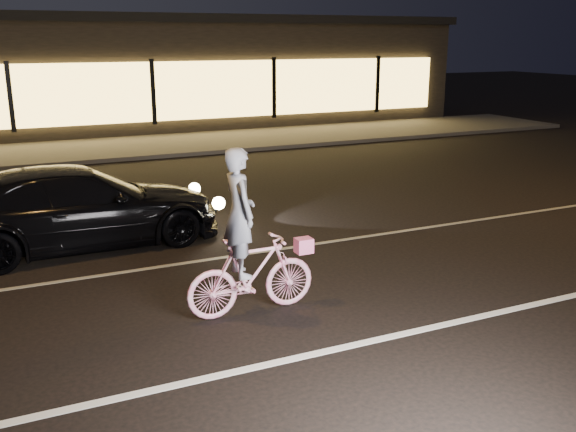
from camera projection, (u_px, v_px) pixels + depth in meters
name	position (u px, v px, depth m)	size (l,w,h in m)	color
ground	(401.00, 280.00, 9.31)	(90.00, 90.00, 0.00)	black
lane_stripe_near	(470.00, 319.00, 8.00)	(60.00, 0.12, 0.01)	silver
lane_stripe_far	(334.00, 241.00, 11.06)	(60.00, 0.10, 0.01)	gray
sidewalk	(169.00, 145.00, 20.65)	(30.00, 4.00, 0.12)	#383533
storefront	(127.00, 70.00, 25.30)	(25.40, 8.42, 4.20)	black
cyclist	(248.00, 256.00, 7.98)	(1.70, 0.59, 2.14)	#FF488B
sedan	(79.00, 207.00, 10.63)	(4.76, 2.11, 1.36)	black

